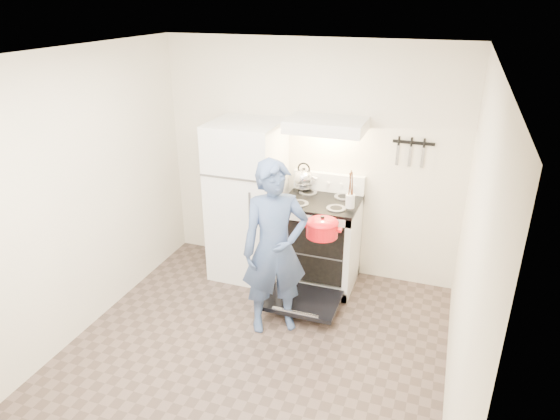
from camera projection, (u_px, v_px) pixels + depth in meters
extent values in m
plane|color=brown|center=(246.00, 363.00, 4.23)|extent=(3.60, 3.60, 0.00)
cube|color=beige|center=(309.00, 161.00, 5.29)|extent=(3.20, 0.02, 2.50)
cube|color=white|center=(247.00, 201.00, 5.32)|extent=(0.70, 0.70, 1.70)
cube|color=white|center=(320.00, 244.00, 5.25)|extent=(0.76, 0.65, 0.92)
cube|color=black|center=(322.00, 202.00, 5.06)|extent=(0.76, 0.65, 0.03)
cube|color=white|center=(329.00, 182.00, 5.26)|extent=(0.76, 0.07, 0.20)
cube|color=black|center=(303.00, 300.00, 4.87)|extent=(0.70, 0.54, 0.04)
cube|color=slate|center=(320.00, 245.00, 5.26)|extent=(0.60, 0.52, 0.01)
cube|color=white|center=(326.00, 125.00, 4.82)|extent=(0.76, 0.50, 0.12)
cube|color=black|center=(414.00, 143.00, 4.83)|extent=(0.40, 0.02, 0.03)
cylinder|color=#926C4F|center=(325.00, 243.00, 5.27)|extent=(0.32, 0.32, 0.02)
cylinder|color=silver|center=(350.00, 201.00, 4.79)|extent=(0.11, 0.11, 0.13)
imported|color=navy|center=(275.00, 249.00, 4.39)|extent=(0.71, 0.64, 1.63)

